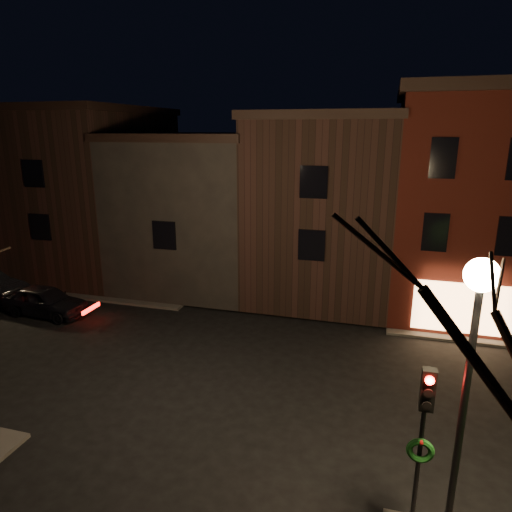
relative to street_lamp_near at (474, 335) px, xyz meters
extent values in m
plane|color=black|center=(-6.20, 6.00, -5.18)|extent=(120.00, 120.00, 0.00)
cube|color=#2D2B28|center=(-26.20, 26.00, -5.12)|extent=(30.00, 30.00, 0.12)
cube|color=#47130C|center=(1.80, 15.50, -0.06)|extent=(6.00, 8.00, 10.00)
cube|color=black|center=(1.80, 15.50, 5.19)|extent=(6.50, 8.50, 0.50)
cube|color=#FFB772|center=(1.80, 11.45, -3.76)|extent=(4.00, 0.12, 2.20)
cube|color=black|center=(-4.70, 16.50, -0.56)|extent=(7.00, 10.00, 9.00)
cube|color=black|center=(-4.70, 16.50, 4.14)|extent=(7.30, 10.30, 0.40)
cube|color=black|center=(-11.95, 16.50, -1.06)|extent=(7.50, 10.00, 8.00)
cube|color=black|center=(-11.95, 16.50, 3.14)|extent=(7.80, 10.30, 0.40)
cube|color=black|center=(-19.20, 16.50, -0.31)|extent=(7.00, 10.00, 9.50)
cube|color=black|center=(-19.20, 16.50, 4.64)|extent=(7.30, 10.30, 0.40)
cylinder|color=black|center=(0.00, 0.00, -2.06)|extent=(0.14, 0.14, 6.00)
sphere|color=#FFD18C|center=(0.00, 0.00, 1.12)|extent=(0.60, 0.60, 0.60)
cylinder|color=black|center=(-0.60, 0.60, -3.06)|extent=(0.10, 0.10, 4.00)
cube|color=black|center=(-0.60, 0.42, -1.46)|extent=(0.28, 0.22, 0.90)
cylinder|color=#FF0C07|center=(-0.60, 0.30, -1.18)|extent=(0.18, 0.06, 0.18)
cylinder|color=black|center=(-0.60, 0.30, -1.46)|extent=(0.18, 0.06, 0.18)
cylinder|color=black|center=(-0.60, 0.30, -1.74)|extent=(0.18, 0.06, 0.18)
torus|color=#0C380F|center=(-0.60, 0.51, -2.96)|extent=(0.58, 0.14, 0.58)
sphere|color=#990C0C|center=(-0.60, 0.49, -2.74)|extent=(0.12, 0.12, 0.12)
imported|color=black|center=(-17.14, 8.84, -4.45)|extent=(4.35, 1.97, 1.45)
camera|label=1|loc=(-1.70, -8.22, 3.53)|focal=32.00mm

